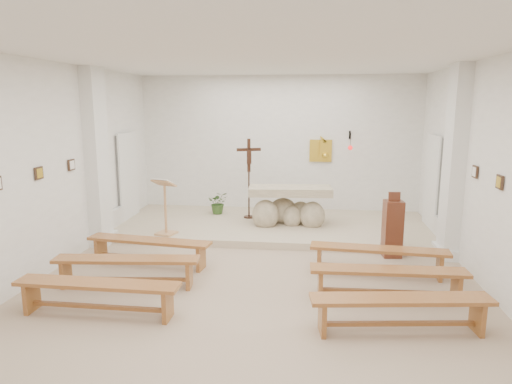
# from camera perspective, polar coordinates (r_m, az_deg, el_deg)

# --- Properties ---
(ground) EXTENTS (7.00, 10.00, 0.00)m
(ground) POSITION_cam_1_polar(r_m,az_deg,el_deg) (7.12, -0.29, -12.21)
(ground) COLOR tan
(ground) RESTS_ON ground
(wall_left) EXTENTS (0.02, 10.00, 3.50)m
(wall_left) POSITION_cam_1_polar(r_m,az_deg,el_deg) (7.87, -26.42, 2.13)
(wall_left) COLOR white
(wall_left) RESTS_ON ground
(wall_right) EXTENTS (0.02, 10.00, 3.50)m
(wall_right) POSITION_cam_1_polar(r_m,az_deg,el_deg) (7.09, 28.91, 1.05)
(wall_right) COLOR white
(wall_right) RESTS_ON ground
(wall_back) EXTENTS (7.00, 0.02, 3.50)m
(wall_back) POSITION_cam_1_polar(r_m,az_deg,el_deg) (11.56, 2.86, 5.75)
(wall_back) COLOR white
(wall_back) RESTS_ON ground
(ceiling) EXTENTS (7.00, 10.00, 0.02)m
(ceiling) POSITION_cam_1_polar(r_m,az_deg,el_deg) (6.58, -0.33, 16.96)
(ceiling) COLOR silver
(ceiling) RESTS_ON wall_back
(sanctuary_platform) EXTENTS (6.98, 3.00, 0.15)m
(sanctuary_platform) POSITION_cam_1_polar(r_m,az_deg,el_deg) (10.39, 2.16, -4.25)
(sanctuary_platform) COLOR #C1AF94
(sanctuary_platform) RESTS_ON ground
(pilaster_left) EXTENTS (0.26, 0.55, 3.50)m
(pilaster_left) POSITION_cam_1_polar(r_m,az_deg,el_deg) (9.53, -19.26, 4.02)
(pilaster_left) COLOR white
(pilaster_left) RESTS_ON ground
(pilaster_right) EXTENTS (0.26, 0.55, 3.50)m
(pilaster_right) POSITION_cam_1_polar(r_m,az_deg,el_deg) (8.92, 23.50, 3.29)
(pilaster_right) COLOR white
(pilaster_right) RESTS_ON ground
(gold_wall_relief) EXTENTS (0.55, 0.04, 0.55)m
(gold_wall_relief) POSITION_cam_1_polar(r_m,az_deg,el_deg) (11.51, 8.08, 5.13)
(gold_wall_relief) COLOR gold
(gold_wall_relief) RESTS_ON wall_back
(sanctuary_lamp) EXTENTS (0.11, 0.36, 0.44)m
(sanctuary_lamp) POSITION_cam_1_polar(r_m,az_deg,el_deg) (11.28, 11.70, 5.70)
(sanctuary_lamp) COLOR black
(sanctuary_lamp) RESTS_ON wall_back
(station_frame_left_mid) EXTENTS (0.03, 0.20, 0.20)m
(station_frame_left_mid) POSITION_cam_1_polar(r_m,az_deg,el_deg) (8.03, -25.51, 2.15)
(station_frame_left_mid) COLOR #3A2619
(station_frame_left_mid) RESTS_ON wall_left
(station_frame_left_rear) EXTENTS (0.03, 0.20, 0.20)m
(station_frame_left_rear) POSITION_cam_1_polar(r_m,az_deg,el_deg) (8.88, -22.08, 3.17)
(station_frame_left_rear) COLOR #3A2619
(station_frame_left_rear) RESTS_ON wall_left
(station_frame_right_mid) EXTENTS (0.03, 0.20, 0.20)m
(station_frame_right_mid) POSITION_cam_1_polar(r_m,az_deg,el_deg) (7.27, 28.17, 1.10)
(station_frame_right_mid) COLOR #3A2619
(station_frame_right_mid) RESTS_ON wall_right
(station_frame_right_rear) EXTENTS (0.03, 0.20, 0.20)m
(station_frame_right_rear) POSITION_cam_1_polar(r_m,az_deg,el_deg) (8.20, 25.70, 2.30)
(station_frame_right_rear) COLOR #3A2619
(station_frame_right_rear) RESTS_ON wall_right
(radiator_left) EXTENTS (0.10, 0.85, 0.52)m
(radiator_left) POSITION_cam_1_polar(r_m,az_deg,el_deg) (10.45, -17.36, -3.57)
(radiator_left) COLOR silver
(radiator_left) RESTS_ON ground
(radiator_right) EXTENTS (0.10, 0.85, 0.52)m
(radiator_right) POSITION_cam_1_polar(r_m,az_deg,el_deg) (9.88, 22.05, -4.70)
(radiator_right) COLOR silver
(radiator_right) RESTS_ON ground
(altar) EXTENTS (1.86, 0.87, 0.94)m
(altar) POSITION_cam_1_polar(r_m,az_deg,el_deg) (10.17, 4.14, -2.09)
(altar) COLOR beige
(altar) RESTS_ON sanctuary_platform
(lectern) EXTENTS (0.50, 0.45, 1.19)m
(lectern) POSITION_cam_1_polar(r_m,az_deg,el_deg) (9.49, -11.32, -1.81)
(lectern) COLOR tan
(lectern) RESTS_ON sanctuary_platform
(crucifix_stand) EXTENTS (0.55, 0.25, 1.86)m
(crucifix_stand) POSITION_cam_1_polar(r_m,az_deg,el_deg) (10.61, -0.90, 2.44)
(crucifix_stand) COLOR #331C10
(crucifix_stand) RESTS_ON sanctuary_platform
(potted_plant) EXTENTS (0.58, 0.53, 0.55)m
(potted_plant) POSITION_cam_1_polar(r_m,az_deg,el_deg) (11.18, -4.73, -1.34)
(potted_plant) COLOR #315221
(potted_plant) RESTS_ON sanctuary_platform
(donation_pedestal) EXTENTS (0.36, 0.36, 1.22)m
(donation_pedestal) POSITION_cam_1_polar(r_m,az_deg,el_deg) (8.82, 16.69, -4.36)
(donation_pedestal) COLOR brown
(donation_pedestal) RESTS_ON ground
(bench_left_front) EXTENTS (2.26, 0.63, 0.47)m
(bench_left_front) POSITION_cam_1_polar(r_m,az_deg,el_deg) (8.27, -13.22, -6.55)
(bench_left_front) COLOR #A66B30
(bench_left_front) RESTS_ON ground
(bench_right_front) EXTENTS (2.26, 0.53, 0.47)m
(bench_right_front) POSITION_cam_1_polar(r_m,az_deg,el_deg) (7.86, 15.06, -7.56)
(bench_right_front) COLOR #A66B30
(bench_right_front) RESTS_ON ground
(bench_left_second) EXTENTS (2.26, 0.58, 0.47)m
(bench_left_second) POSITION_cam_1_polar(r_m,az_deg,el_deg) (7.41, -15.84, -8.77)
(bench_left_second) COLOR #A66B30
(bench_left_second) RESTS_ON ground
(bench_right_second) EXTENTS (2.25, 0.43, 0.47)m
(bench_right_second) POSITION_cam_1_polar(r_m,az_deg,el_deg) (6.95, 16.17, -10.12)
(bench_right_second) COLOR #A66B30
(bench_right_second) RESTS_ON ground
(bench_left_third) EXTENTS (2.24, 0.38, 0.47)m
(bench_left_third) POSITION_cam_1_polar(r_m,az_deg,el_deg) (6.58, -19.19, -11.54)
(bench_left_third) COLOR #A66B30
(bench_left_third) RESTS_ON ground
(bench_right_third) EXTENTS (2.26, 0.65, 0.47)m
(bench_right_third) POSITION_cam_1_polar(r_m,az_deg,el_deg) (6.06, 17.64, -13.43)
(bench_right_third) COLOR #A66B30
(bench_right_third) RESTS_ON ground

